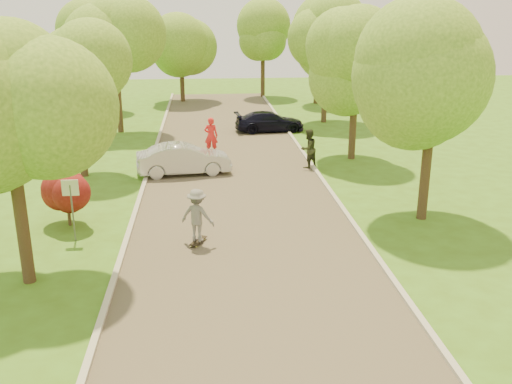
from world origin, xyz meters
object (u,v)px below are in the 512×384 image
object	(u,v)px
street_sign	(71,197)
longboard	(198,241)
silver_sedan	(184,159)
dark_sedan	(269,122)
person_olive	(308,149)
skateboarder	(197,215)
person_striped	(211,136)

from	to	relation	value
street_sign	longboard	size ratio (longest dim) A/B	2.28
silver_sedan	dark_sedan	world-z (taller)	silver_sedan
silver_sedan	longboard	distance (m)	8.60
person_olive	skateboarder	bearing A→B (deg)	24.82
longboard	person_striped	bearing A→B (deg)	-68.36
silver_sedan	person_striped	bearing A→B (deg)	-27.09
dark_sedan	person_striped	world-z (taller)	person_striped
person_olive	longboard	bearing A→B (deg)	24.82
person_striped	person_olive	distance (m)	5.73
person_olive	dark_sedan	bearing A→B (deg)	-118.63
street_sign	person_striped	distance (m)	12.68
silver_sedan	person_olive	xyz separation A→B (m)	(6.10, 0.59, 0.23)
dark_sedan	person_olive	bearing A→B (deg)	-178.96
silver_sedan	person_olive	bearing A→B (deg)	-91.84
street_sign	dark_sedan	distance (m)	19.34
street_sign	dark_sedan	world-z (taller)	street_sign
longboard	dark_sedan	bearing A→B (deg)	-79.30
street_sign	silver_sedan	bearing A→B (deg)	66.05
silver_sedan	longboard	size ratio (longest dim) A/B	4.66
street_sign	person_olive	size ratio (longest dim) A/B	1.13
silver_sedan	person_striped	xyz separation A→B (m)	(1.37, 3.82, 0.27)
longboard	person_olive	size ratio (longest dim) A/B	0.49
dark_sedan	person_olive	size ratio (longest dim) A/B	2.28
street_sign	person_striped	bearing A→B (deg)	67.40
skateboarder	person_olive	size ratio (longest dim) A/B	0.94
silver_sedan	longboard	world-z (taller)	silver_sedan
person_striped	person_olive	world-z (taller)	person_striped
silver_sedan	dark_sedan	size ratio (longest dim) A/B	1.01
skateboarder	person_striped	world-z (taller)	person_striped
dark_sedan	person_striped	distance (m)	6.76
dark_sedan	longboard	bearing A→B (deg)	161.04
longboard	skateboarder	xyz separation A→B (m)	(0.00, 0.00, 0.92)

